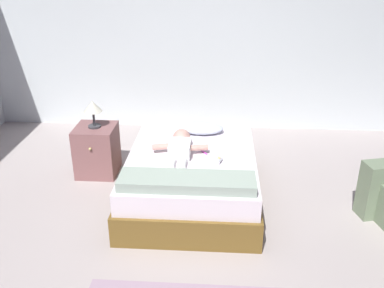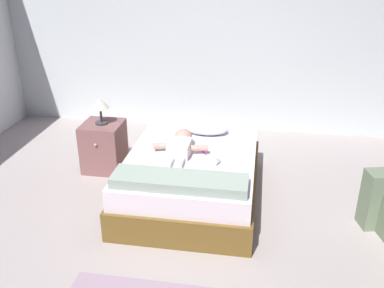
{
  "view_description": "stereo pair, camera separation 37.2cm",
  "coord_description": "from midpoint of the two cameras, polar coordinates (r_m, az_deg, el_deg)",
  "views": [
    {
      "loc": [
        0.16,
        -2.7,
        2.28
      ],
      "look_at": [
        -0.08,
        1.04,
        0.59
      ],
      "focal_mm": 40.1,
      "sensor_mm": 36.0,
      "label": 1
    },
    {
      "loc": [
        0.53,
        -2.66,
        2.28
      ],
      "look_at": [
        -0.08,
        1.04,
        0.59
      ],
      "focal_mm": 40.1,
      "sensor_mm": 36.0,
      "label": 2
    }
  ],
  "objects": [
    {
      "name": "lamp",
      "position": [
        4.68,
        -9.93,
        5.12
      ],
      "size": [
        0.2,
        0.2,
        0.3
      ],
      "color": "#333338",
      "rests_on": "nightstand"
    },
    {
      "name": "wall_behind_bed",
      "position": [
        5.75,
        6.11,
        15.51
      ],
      "size": [
        8.0,
        0.12,
        2.82
      ],
      "primitive_type": "cube",
      "color": "silver",
      "rests_on": "ground_plane"
    },
    {
      "name": "blanket",
      "position": [
        3.57,
        1.31,
        -5.04
      ],
      "size": [
        1.14,
        0.31,
        0.09
      ],
      "color": "#94A697",
      "rests_on": "bed"
    },
    {
      "name": "baby",
      "position": [
        4.14,
        1.03,
        -0.27
      ],
      "size": [
        0.55,
        0.63,
        0.18
      ],
      "color": "white",
      "rests_on": "bed"
    },
    {
      "name": "pillow",
      "position": [
        4.59,
        4.24,
        2.01
      ],
      "size": [
        0.46,
        0.26,
        0.11
      ],
      "color": "silver",
      "rests_on": "bed"
    },
    {
      "name": "toothbrush",
      "position": [
        4.18,
        3.99,
        -0.99
      ],
      "size": [
        0.1,
        0.15,
        0.02
      ],
      "color": "#BB35AE",
      "rests_on": "bed"
    },
    {
      "name": "baby_bottle",
      "position": [
        3.95,
        6.0,
        -2.36
      ],
      "size": [
        0.07,
        0.1,
        0.07
      ],
      "color": "white",
      "rests_on": "bed"
    },
    {
      "name": "ground_plane",
      "position": [
        3.53,
        1.64,
        -15.84
      ],
      "size": [
        8.0,
        8.0,
        0.0
      ],
      "primitive_type": "plane",
      "color": "#AA9F9C"
    },
    {
      "name": "bed",
      "position": [
        4.26,
        2.51,
        -4.31
      ],
      "size": [
        1.27,
        1.73,
        0.49
      ],
      "color": "brown",
      "rests_on": "ground_plane"
    },
    {
      "name": "nightstand",
      "position": [
        4.86,
        -9.52,
        -0.35
      ],
      "size": [
        0.43,
        0.46,
        0.55
      ],
      "color": "#805353",
      "rests_on": "ground_plane"
    }
  ]
}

